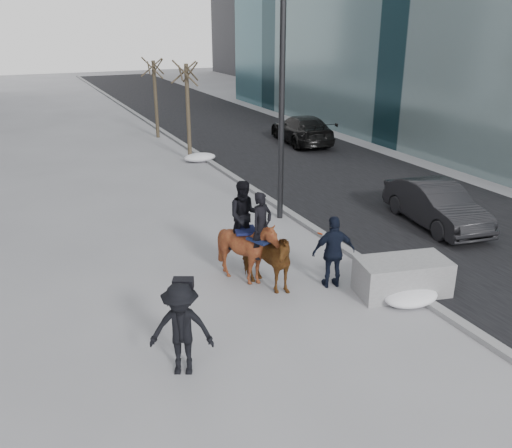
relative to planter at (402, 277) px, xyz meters
name	(u,v)px	position (x,y,z in m)	size (l,w,h in m)	color
ground	(278,304)	(-2.83, 0.72, -0.41)	(120.00, 120.00, 0.00)	gray
road	(318,167)	(4.17, 10.72, -0.41)	(8.00, 90.00, 0.01)	black
curb	(232,176)	(0.17, 10.72, -0.35)	(0.25, 90.00, 0.12)	gray
planter	(402,277)	(0.00, 0.00, 0.00)	(2.07, 1.04, 0.83)	gray
car_near	(436,204)	(3.80, 3.14, 0.25)	(1.41, 4.05, 1.34)	black
car_far	(302,129)	(5.87, 15.18, 0.30)	(1.99, 4.90, 1.42)	black
tree_near	(188,108)	(-0.43, 14.23, 1.91)	(1.20, 1.20, 4.65)	#382D21
tree_far	(155,96)	(-0.43, 19.70, 1.79)	(1.20, 1.20, 4.42)	#332B1E
mounted_left	(264,254)	(-2.78, 1.58, 0.45)	(1.39, 1.97, 2.32)	#461E0E
mounted_right	(247,243)	(-2.99, 2.06, 0.58)	(1.66, 1.77, 2.49)	#521A10
feeder	(334,252)	(-1.27, 0.98, 0.46)	(1.10, 0.97, 1.75)	black
camera_crew	(181,329)	(-5.51, -0.77, 0.47)	(1.30, 1.07, 1.75)	black
lamppost	(281,55)	(-0.23, 5.82, 4.58)	(0.25, 1.38, 9.09)	black
snow_piles	(259,197)	(-0.13, 7.49, -0.24)	(1.44, 15.13, 0.37)	white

